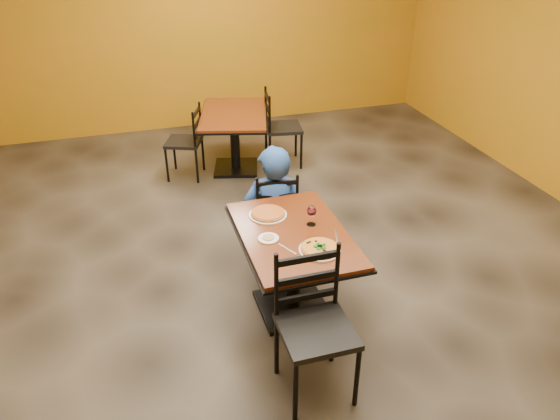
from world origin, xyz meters
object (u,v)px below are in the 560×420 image
object	(u,v)px
chair_second_left	(184,142)
pizza_far	(268,213)
wine_glass	(311,215)
plate_main	(320,250)
table_second	(234,128)
pizza_main	(320,248)
side_plate	(268,238)
chair_second_right	(283,128)
chair_main_near	(317,332)
plate_far	(268,215)
table_main	(293,253)
chair_main_far	(275,210)
diner	(273,203)

from	to	relation	value
chair_second_left	pizza_far	world-z (taller)	chair_second_left
wine_glass	plate_main	bearing A→B (deg)	-100.00
table_second	wine_glass	xyz separation A→B (m)	(0.01, -2.71, 0.29)
pizza_main	wine_glass	size ratio (longest dim) A/B	1.58
side_plate	chair_second_right	bearing A→B (deg)	70.46
chair_main_near	side_plate	bearing A→B (deg)	96.45
table_second	plate_main	xyz separation A→B (m)	(-0.05, -3.08, 0.20)
chair_second_right	wine_glass	bearing A→B (deg)	175.80
plate_far	wine_glass	world-z (taller)	wine_glass
table_second	side_plate	bearing A→B (deg)	-97.47
chair_second_left	plate_far	distance (m)	2.52
plate_main	wine_glass	size ratio (longest dim) A/B	1.72
chair_main_near	chair_second_right	size ratio (longest dim) A/B	1.07
table_main	pizza_far	xyz separation A→B (m)	(-0.12, 0.31, 0.21)
chair_second_left	chair_second_right	bearing A→B (deg)	111.49
pizza_far	pizza_main	bearing A→B (deg)	-69.61
chair_main_far	wine_glass	distance (m)	0.92
chair_main_near	plate_far	size ratio (longest dim) A/B	3.36
plate_main	diner	bearing A→B (deg)	91.68
diner	side_plate	xyz separation A→B (m)	(-0.28, -0.85, 0.19)
diner	pizza_main	world-z (taller)	diner
diner	plate_far	bearing A→B (deg)	75.64
table_main	chair_main_near	distance (m)	0.87
chair_second_right	diner	xyz separation A→B (m)	(-0.71, -1.97, 0.08)
chair_main_far	plate_main	distance (m)	1.23
chair_main_far	side_plate	xyz separation A→B (m)	(-0.32, -0.93, 0.32)
chair_main_near	chair_second_left	world-z (taller)	chair_main_near
table_main	wine_glass	distance (m)	0.34
table_main	pizza_main	bearing A→B (deg)	-69.60
chair_main_far	chair_main_near	bearing A→B (deg)	90.75
chair_main_far	diner	xyz separation A→B (m)	(-0.04, -0.08, 0.13)
pizza_main	side_plate	xyz separation A→B (m)	(-0.32, 0.26, -0.02)
chair_main_near	pizza_main	size ratio (longest dim) A/B	3.67
diner	pizza_far	size ratio (longest dim) A/B	4.04
pizza_far	plate_main	bearing A→B (deg)	-69.61
side_plate	plate_far	bearing A→B (deg)	74.67
chair_main_far	chair_second_left	xyz separation A→B (m)	(-0.59, 1.89, 0.01)
pizza_main	plate_far	bearing A→B (deg)	110.39
chair_main_near	pizza_far	xyz separation A→B (m)	(0.00, 1.17, 0.25)
diner	table_main	bearing A→B (deg)	91.08
pizza_main	plate_far	world-z (taller)	pizza_main
table_main	diner	distance (m)	0.82
chair_second_right	side_plate	size ratio (longest dim) A/B	6.06
chair_main_near	plate_far	bearing A→B (deg)	90.06
chair_second_right	wine_glass	distance (m)	2.81
pizza_far	table_main	bearing A→B (deg)	-69.62
chair_second_right	chair_second_left	bearing A→B (deg)	98.64
chair_main_near	chair_main_far	size ratio (longest dim) A/B	1.19
plate_main	chair_main_far	bearing A→B (deg)	89.68
chair_main_near	table_main	bearing A→B (deg)	82.26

